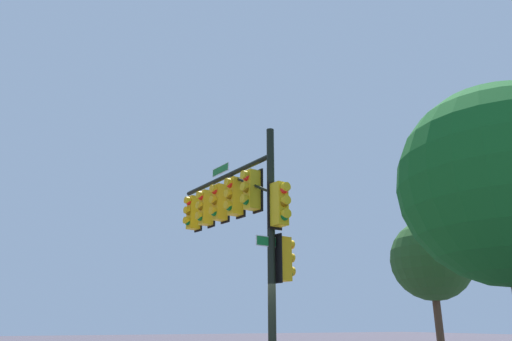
% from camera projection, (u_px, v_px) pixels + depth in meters
% --- Properties ---
extents(signal_pole_assembly, '(5.33, 1.70, 6.59)m').
position_uv_depth(signal_pole_assembly, '(239.00, 215.00, 13.11)').
color(signal_pole_assembly, black).
rests_on(signal_pole_assembly, ground_plane).
extents(tree_near, '(2.92, 2.92, 5.24)m').
position_uv_depth(tree_near, '(431.00, 260.00, 16.84)').
color(tree_near, brown).
rests_on(tree_near, ground_plane).
extents(tree_mid, '(4.93, 4.93, 7.28)m').
position_uv_depth(tree_mid, '(502.00, 184.00, 11.24)').
color(tree_mid, '#4F4524').
rests_on(tree_mid, ground_plane).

